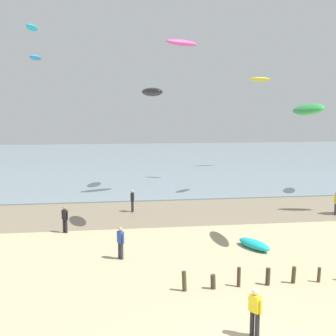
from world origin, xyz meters
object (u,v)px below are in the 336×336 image
(kite_aloft_7, at_px, (152,92))
(kite_aloft_9, at_px, (36,58))
(kite_aloft_2, at_px, (182,43))
(kite_aloft_10, at_px, (308,109))
(kite_aloft_8, at_px, (32,28))
(grounded_kite, at_px, (254,244))
(person_trailing_behind, at_px, (132,200))
(person_far_down_beach, at_px, (65,219))
(kite_aloft_4, at_px, (260,79))
(person_left_flank, at_px, (255,311))
(person_mid_beach, at_px, (336,203))
(person_nearest_camera, at_px, (121,242))

(kite_aloft_7, relative_size, kite_aloft_9, 1.52)
(kite_aloft_2, xyz_separation_m, kite_aloft_10, (4.32, -16.00, -5.95))
(kite_aloft_7, bearing_deg, kite_aloft_8, 13.44)
(grounded_kite, height_order, kite_aloft_8, kite_aloft_8)
(kite_aloft_9, bearing_deg, person_trailing_behind, 78.73)
(person_trailing_behind, distance_m, kite_aloft_7, 9.35)
(person_far_down_beach, bearing_deg, kite_aloft_8, 101.87)
(kite_aloft_7, height_order, kite_aloft_9, kite_aloft_9)
(kite_aloft_4, bearing_deg, person_trailing_behind, 47.59)
(person_left_flank, xyz_separation_m, kite_aloft_9, (-10.15, 22.58, 10.97))
(person_left_flank, bearing_deg, kite_aloft_8, 107.95)
(person_left_flank, relative_size, person_trailing_behind, 1.00)
(person_mid_beach, bearing_deg, kite_aloft_4, 82.06)
(person_left_flank, relative_size, kite_aloft_8, 0.50)
(person_far_down_beach, bearing_deg, kite_aloft_7, 6.75)
(person_mid_beach, xyz_separation_m, kite_aloft_2, (-10.17, 9.08, 12.84))
(person_mid_beach, distance_m, kite_aloft_8, 37.78)
(person_mid_beach, bearing_deg, grounded_kite, -141.38)
(person_nearest_camera, xyz_separation_m, kite_aloft_9, (-5.92, 13.78, 10.97))
(person_nearest_camera, relative_size, person_trailing_behind, 1.00)
(person_nearest_camera, distance_m, person_trailing_behind, 11.03)
(person_left_flank, relative_size, kite_aloft_7, 0.53)
(kite_aloft_2, bearing_deg, person_mid_beach, 110.33)
(person_trailing_behind, relative_size, kite_aloft_4, 0.56)
(person_far_down_beach, xyz_separation_m, kite_aloft_4, (23.56, 29.86, 11.14))
(person_mid_beach, bearing_deg, kite_aloft_8, 137.21)
(person_left_flank, relative_size, kite_aloft_2, 0.50)
(person_mid_beach, relative_size, kite_aloft_2, 0.50)
(kite_aloft_7, relative_size, kite_aloft_8, 0.93)
(person_mid_beach, relative_size, person_left_flank, 1.00)
(kite_aloft_9, bearing_deg, kite_aloft_10, 61.87)
(person_left_flank, bearing_deg, person_nearest_camera, 115.65)
(kite_aloft_9, bearing_deg, kite_aloft_8, -160.91)
(person_trailing_behind, distance_m, kite_aloft_8, 27.64)
(kite_aloft_9, bearing_deg, grounded_kite, 55.93)
(person_nearest_camera, xyz_separation_m, kite_aloft_7, (2.38, 6.30, 8.04))
(kite_aloft_4, bearing_deg, kite_aloft_9, 34.88)
(person_left_flank, xyz_separation_m, person_far_down_beach, (-7.55, 14.42, 0.00))
(person_nearest_camera, bearing_deg, kite_aloft_8, 105.61)
(grounded_kite, height_order, kite_aloft_7, kite_aloft_7)
(person_left_flank, distance_m, kite_aloft_8, 44.82)
(person_mid_beach, xyz_separation_m, kite_aloft_7, (-13.99, -1.46, 8.04))
(kite_aloft_10, bearing_deg, person_trailing_behind, -136.66)
(person_far_down_beach, height_order, kite_aloft_8, kite_aloft_8)
(grounded_kite, relative_size, kite_aloft_10, 0.71)
(kite_aloft_2, distance_m, kite_aloft_10, 17.61)
(person_trailing_behind, bearing_deg, kite_aloft_7, -77.33)
(person_trailing_behind, xyz_separation_m, kite_aloft_2, (4.86, 5.90, 12.84))
(grounded_kite, height_order, kite_aloft_9, kite_aloft_9)
(person_far_down_beach, bearing_deg, kite_aloft_10, -19.07)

